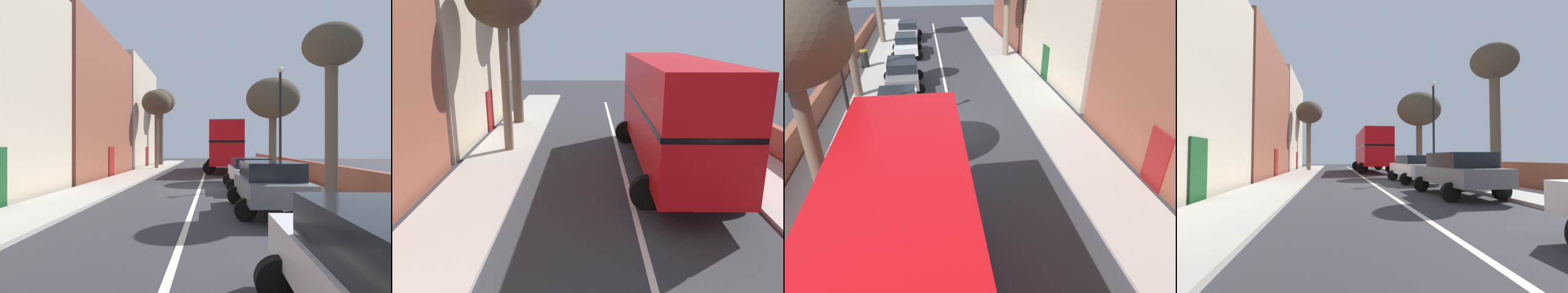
{
  "view_description": "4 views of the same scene",
  "coord_description": "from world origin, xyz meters",
  "views": [
    {
      "loc": [
        0.73,
        -16.18,
        2.11
      ],
      "look_at": [
        -0.51,
        5.29,
        2.13
      ],
      "focal_mm": 29.53,
      "sensor_mm": 36.0,
      "label": 1
    },
    {
      "loc": [
        -1.32,
        -2.21,
        4.83
      ],
      "look_at": [
        -1.36,
        7.84,
        1.97
      ],
      "focal_mm": 35.8,
      "sensor_mm": 36.0,
      "label": 2
    },
    {
      "loc": [
        1.01,
        14.95,
        7.23
      ],
      "look_at": [
        -0.38,
        6.05,
        2.12
      ],
      "focal_mm": 31.69,
      "sensor_mm": 36.0,
      "label": 3
    },
    {
      "loc": [
        -2.18,
        -15.39,
        1.46
      ],
      "look_at": [
        0.61,
        3.72,
        2.24
      ],
      "focal_mm": 24.79,
      "sensor_mm": 36.0,
      "label": 4
    }
  ],
  "objects": [
    {
      "name": "double_decker_bus",
      "position": [
        1.7,
        11.82,
        2.35
      ],
      "size": [
        3.66,
        10.75,
        4.06
      ],
      "color": "red",
      "rests_on": "ground"
    },
    {
      "name": "street_tree_left_2",
      "position": [
        -4.71,
        13.95,
        6.15
      ],
      "size": [
        2.8,
        2.8,
        7.36
      ],
      "color": "#7A6B56",
      "rests_on": "sidewalk_left"
    }
  ]
}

